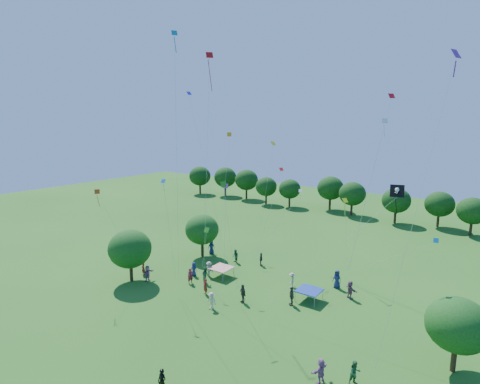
# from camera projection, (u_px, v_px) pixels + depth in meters

# --- Properties ---
(near_tree_west) EXTENTS (4.58, 4.58, 5.73)m
(near_tree_west) POSITION_uv_depth(u_px,v_px,m) (130.00, 249.00, 40.02)
(near_tree_west) COLOR #422B19
(near_tree_west) RESTS_ON ground
(near_tree_north) EXTENTS (4.27, 4.27, 5.52)m
(near_tree_north) POSITION_uv_depth(u_px,v_px,m) (202.00, 229.00, 47.53)
(near_tree_north) COLOR #422B19
(near_tree_north) RESTS_ON ground
(near_tree_east) EXTENTS (4.13, 4.13, 5.33)m
(near_tree_east) POSITION_uv_depth(u_px,v_px,m) (458.00, 325.00, 25.28)
(near_tree_east) COLOR #422B19
(near_tree_east) RESTS_ON ground
(treeline) EXTENTS (88.01, 8.77, 6.77)m
(treeline) POSITION_uv_depth(u_px,v_px,m) (364.00, 195.00, 68.04)
(treeline) COLOR #422B19
(treeline) RESTS_ON ground
(tent_red_stripe) EXTENTS (2.20, 2.20, 1.10)m
(tent_red_stripe) POSITION_uv_depth(u_px,v_px,m) (221.00, 268.00, 41.61)
(tent_red_stripe) COLOR red
(tent_red_stripe) RESTS_ON ground
(tent_blue) EXTENTS (2.20, 2.20, 1.10)m
(tent_blue) POSITION_uv_depth(u_px,v_px,m) (309.00, 290.00, 36.02)
(tent_blue) COLOR navy
(tent_blue) RESTS_ON ground
(man_in_black) EXTENTS (0.67, 0.48, 1.67)m
(man_in_black) POSITION_uv_depth(u_px,v_px,m) (162.00, 382.00, 23.60)
(man_in_black) COLOR black
(man_in_black) RESTS_ON ground
(crowd_person_0) EXTENTS (1.02, 0.67, 1.92)m
(crowd_person_0) POSITION_uv_depth(u_px,v_px,m) (337.00, 279.00, 38.81)
(crowd_person_0) COLOR navy
(crowd_person_0) RESTS_ON ground
(crowd_person_1) EXTENTS (0.62, 0.70, 1.59)m
(crowd_person_1) POSITION_uv_depth(u_px,v_px,m) (143.00, 268.00, 42.18)
(crowd_person_1) COLOR maroon
(crowd_person_1) RESTS_ON ground
(crowd_person_2) EXTENTS (0.86, 0.92, 1.67)m
(crowd_person_2) POSITION_uv_depth(u_px,v_px,m) (355.00, 373.00, 24.43)
(crowd_person_2) COLOR #296035
(crowd_person_2) RESTS_ON ground
(crowd_person_3) EXTENTS (1.12, 0.58, 1.65)m
(crowd_person_3) POSITION_uv_depth(u_px,v_px,m) (209.00, 269.00, 41.94)
(crowd_person_3) COLOR #AEAB8B
(crowd_person_3) RESTS_ON ground
(crowd_person_4) EXTENTS (0.79, 1.04, 1.62)m
(crowd_person_4) POSITION_uv_depth(u_px,v_px,m) (261.00, 259.00, 44.90)
(crowd_person_4) COLOR #3F3532
(crowd_person_4) RESTS_ON ground
(crowd_person_5) EXTENTS (1.71, 1.48, 1.80)m
(crowd_person_5) POSITION_uv_depth(u_px,v_px,m) (350.00, 290.00, 36.48)
(crowd_person_5) COLOR #834C6B
(crowd_person_5) RESTS_ON ground
(crowd_person_6) EXTENTS (0.87, 1.05, 1.87)m
(crowd_person_6) POSITION_uv_depth(u_px,v_px,m) (211.00, 247.00, 48.96)
(crowd_person_6) COLOR navy
(crowd_person_6) RESTS_ON ground
(crowd_person_7) EXTENTS (0.65, 0.75, 1.70)m
(crowd_person_7) POSITION_uv_depth(u_px,v_px,m) (190.00, 276.00, 39.89)
(crowd_person_7) COLOR maroon
(crowd_person_7) RESTS_ON ground
(crowd_person_8) EXTENTS (0.99, 0.73, 1.78)m
(crowd_person_8) POSITION_uv_depth(u_px,v_px,m) (205.00, 275.00, 39.98)
(crowd_person_8) COLOR #295F32
(crowd_person_8) RESTS_ON ground
(crowd_person_9) EXTENTS (1.04, 0.48, 1.58)m
(crowd_person_9) POSITION_uv_depth(u_px,v_px,m) (211.00, 301.00, 34.48)
(crowd_person_9) COLOR beige
(crowd_person_9) RESTS_ON ground
(crowd_person_10) EXTENTS (1.17, 0.94, 1.82)m
(crowd_person_10) POSITION_uv_depth(u_px,v_px,m) (243.00, 293.00, 35.66)
(crowd_person_10) COLOR #38322D
(crowd_person_10) RESTS_ON ground
(crowd_person_11) EXTENTS (0.91, 1.66, 1.68)m
(crowd_person_11) POSITION_uv_depth(u_px,v_px,m) (321.00, 371.00, 24.65)
(crowd_person_11) COLOR #9D5B95
(crowd_person_11) RESTS_ON ground
(crowd_person_12) EXTENTS (0.82, 0.52, 1.57)m
(crowd_person_12) POSITION_uv_depth(u_px,v_px,m) (194.00, 269.00, 41.93)
(crowd_person_12) COLOR navy
(crowd_person_12) RESTS_ON ground
(crowd_person_13) EXTENTS (0.73, 0.63, 1.66)m
(crowd_person_13) POSITION_uv_depth(u_px,v_px,m) (205.00, 287.00, 37.30)
(crowd_person_13) COLOR maroon
(crowd_person_13) RESTS_ON ground
(crowd_person_14) EXTENTS (0.94, 0.77, 1.68)m
(crowd_person_14) POSITION_uv_depth(u_px,v_px,m) (235.00, 256.00, 45.83)
(crowd_person_14) COLOR #265937
(crowd_person_14) RESTS_ON ground
(crowd_person_15) EXTENTS (0.73, 1.12, 1.58)m
(crowd_person_15) POSITION_uv_depth(u_px,v_px,m) (292.00, 280.00, 38.97)
(crowd_person_15) COLOR #BCAE96
(crowd_person_15) RESTS_ON ground
(crowd_person_16) EXTENTS (1.11, 1.12, 1.84)m
(crowd_person_16) POSITION_uv_depth(u_px,v_px,m) (291.00, 296.00, 35.14)
(crowd_person_16) COLOR #463F38
(crowd_person_16) RESTS_ON ground
(crowd_person_17) EXTENTS (0.87, 1.71, 1.75)m
(crowd_person_17) POSITION_uv_depth(u_px,v_px,m) (148.00, 273.00, 40.51)
(crowd_person_17) COLOR #A4608C
(crowd_person_17) RESTS_ON ground
(pirate_kite) EXTENTS (9.60, 4.19, 10.94)m
(pirate_kite) POSITION_uv_depth(u_px,v_px,m) (393.00, 195.00, 28.71)
(pirate_kite) COLOR black
(red_high_kite) EXTENTS (2.31, 4.11, 22.41)m
(red_high_kite) POSITION_uv_depth(u_px,v_px,m) (209.00, 101.00, 36.27)
(red_high_kite) COLOR red
(small_kite_0) EXTENTS (3.29, 1.23, 18.42)m
(small_kite_0) POSITION_uv_depth(u_px,v_px,m) (381.00, 140.00, 36.87)
(small_kite_0) COLOR #B80A13
(small_kite_1) EXTENTS (2.56, 5.39, 14.36)m
(small_kite_1) POSITION_uv_depth(u_px,v_px,m) (228.00, 156.00, 51.09)
(small_kite_1) COLOR orange
(small_kite_2) EXTENTS (0.97, 0.68, 7.81)m
(small_kite_2) POSITION_uv_depth(u_px,v_px,m) (345.00, 210.00, 39.55)
(small_kite_2) COLOR #B1DA13
(small_kite_3) EXTENTS (0.51, 2.18, 10.63)m
(small_kite_3) POSITION_uv_depth(u_px,v_px,m) (226.00, 205.00, 33.00)
(small_kite_3) COLOR #2E7F17
(small_kite_4) EXTENTS (1.11, 0.63, 10.37)m
(small_kite_4) POSITION_uv_depth(u_px,v_px,m) (166.00, 205.00, 35.84)
(small_kite_4) COLOR blue
(small_kite_5) EXTENTS (2.85, 2.49, 19.67)m
(small_kite_5) POSITION_uv_depth(u_px,v_px,m) (437.00, 131.00, 21.45)
(small_kite_5) COLOR #741895
(small_kite_6) EXTENTS (2.68, 1.71, 16.07)m
(small_kite_6) POSITION_uv_depth(u_px,v_px,m) (377.00, 155.00, 37.84)
(small_kite_6) COLOR silver
(small_kite_7) EXTENTS (8.45, 1.57, 5.57)m
(small_kite_7) POSITION_uv_depth(u_px,v_px,m) (413.00, 249.00, 34.70)
(small_kite_7) COLOR #0D89CA
(small_kite_8) EXTENTS (1.44, 3.90, 9.23)m
(small_kite_8) POSITION_uv_depth(u_px,v_px,m) (105.00, 208.00, 37.20)
(small_kite_8) COLOR #D5420C
(small_kite_9) EXTENTS (3.10, 0.66, 10.82)m
(small_kite_9) POSITION_uv_depth(u_px,v_px,m) (275.00, 192.00, 41.60)
(small_kite_9) COLOR #FF230D
(small_kite_10) EXTENTS (0.47, 4.06, 13.45)m
(small_kite_10) POSITION_uv_depth(u_px,v_px,m) (270.00, 165.00, 44.74)
(small_kite_10) COLOR gold
(small_kite_11) EXTENTS (2.09, 1.42, 5.10)m
(small_kite_11) POSITION_uv_depth(u_px,v_px,m) (206.00, 235.00, 38.48)
(small_kite_11) COLOR #277E16
(small_kite_12) EXTENTS (2.94, 3.16, 19.34)m
(small_kite_12) POSITION_uv_depth(u_px,v_px,m) (198.00, 135.00, 45.83)
(small_kite_12) COLOR #1713C5
(small_kite_13) EXTENTS (1.57, 2.26, 9.37)m
(small_kite_13) POSITION_uv_depth(u_px,v_px,m) (225.00, 201.00, 38.96)
(small_kite_13) COLOR #701996
(small_kite_14) EXTENTS (2.84, 5.85, 7.67)m
(small_kite_14) POSITION_uv_depth(u_px,v_px,m) (292.00, 205.00, 45.29)
(small_kite_14) COLOR silver
(small_kite_15) EXTENTS (2.76, 2.39, 22.88)m
(small_kite_15) POSITION_uv_depth(u_px,v_px,m) (176.00, 117.00, 31.78)
(small_kite_15) COLOR #0A7BA2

